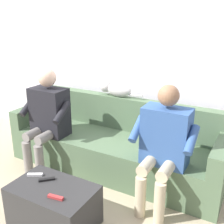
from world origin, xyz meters
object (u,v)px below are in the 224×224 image
person_left_seated (164,142)px  cat_on_backrest (116,89)px  coffee_table (54,205)px  remote_red (56,197)px  person_right_seated (47,114)px  couch (115,146)px  remote_black (47,179)px  remote_white (35,175)px

person_left_seated → cat_on_backrest: bearing=-36.8°
coffee_table → remote_red: 0.26m
person_left_seated → remote_red: bearing=55.7°
coffee_table → person_right_seated: person_right_seated is taller
couch → cat_on_backrest: (0.14, -0.27, 0.62)m
couch → person_right_seated: size_ratio=2.12×
cat_on_backrest → remote_black: 1.42m
person_left_seated → remote_black: bearing=40.3°
couch → remote_red: (-0.13, 1.21, 0.11)m
person_right_seated → cat_on_backrest: person_right_seated is taller
coffee_table → remote_red: bearing=140.2°
couch → cat_on_backrest: bearing=-62.6°
remote_black → remote_red: 0.28m
couch → remote_white: 1.08m
remote_black → remote_red: bearing=101.8°
couch → coffee_table: (0.00, 1.11, -0.09)m
coffee_table → person_left_seated: person_left_seated is taller
remote_red → remote_white: 0.41m
cat_on_backrest → person_left_seated: bearing=143.2°
person_right_seated → couch: bearing=-153.9°
remote_black → remote_white: 0.14m
couch → person_right_seated: person_right_seated is taller
coffee_table → remote_black: size_ratio=5.14×
remote_white → remote_black: bearing=148.2°
couch → coffee_table: 1.11m
cat_on_backrest → remote_red: (-0.27, 1.48, -0.51)m
couch → remote_white: (0.25, 1.05, 0.11)m
couch → remote_white: size_ratio=18.53×
couch → person_right_seated: 0.87m
remote_black → remote_white: remote_white is taller
couch → person_left_seated: size_ratio=2.15×
couch → remote_red: couch is taller
couch → remote_black: 1.06m
couch → person_left_seated: (-0.70, 0.36, 0.37)m
couch → cat_on_backrest: cat_on_backrest is taller
couch → coffee_table: couch is taller
cat_on_backrest → remote_white: cat_on_backrest is taller
remote_white → cat_on_backrest: bearing=-124.7°
person_right_seated → remote_red: (-0.83, 0.87, -0.28)m
remote_black → remote_red: (-0.23, 0.16, 0.00)m
cat_on_backrest → remote_black: size_ratio=3.99×
person_left_seated → remote_white: person_left_seated is taller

